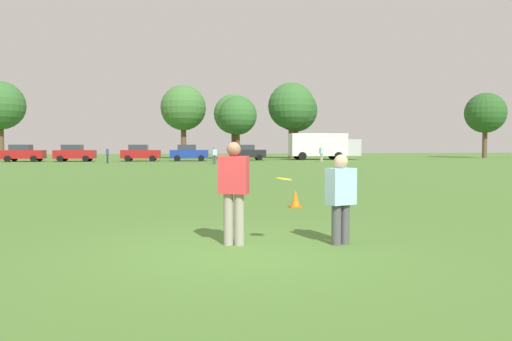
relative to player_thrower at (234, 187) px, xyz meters
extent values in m
plane|color=#47702D|center=(-0.02, -0.47, -0.98)|extent=(199.89, 199.89, 0.00)
cylinder|color=gray|center=(-0.09, 0.03, -0.54)|extent=(0.17, 0.17, 0.87)
cylinder|color=gray|center=(0.09, -0.03, -0.54)|extent=(0.17, 0.17, 0.87)
cube|color=red|center=(0.00, 0.00, 0.21)|extent=(0.55, 0.43, 0.63)
sphere|color=#8C664C|center=(0.00, 0.00, 0.64)|extent=(0.24, 0.24, 0.24)
cylinder|color=#4C4C51|center=(1.88, -0.23, -0.64)|extent=(0.16, 0.16, 0.68)
cylinder|color=#4C4C51|center=(1.71, -0.29, -0.64)|extent=(0.16, 0.16, 0.68)
cube|color=#9EC6E5|center=(1.79, -0.26, 0.01)|extent=(0.54, 0.42, 0.62)
sphere|color=#D8AD8C|center=(1.79, -0.26, 0.43)|extent=(0.24, 0.24, 0.24)
cylinder|color=yellow|center=(0.81, -0.24, 0.14)|extent=(0.27, 0.27, 0.08)
cube|color=#D8590C|center=(2.32, 4.71, -0.97)|extent=(0.32, 0.32, 0.03)
cone|color=orange|center=(2.32, 4.71, -0.73)|extent=(0.24, 0.24, 0.45)
cube|color=maroon|center=(-16.32, 47.24, -0.20)|extent=(4.28, 2.01, 0.90)
cube|color=#2D333D|center=(-16.57, 47.25, 0.52)|extent=(2.08, 1.74, 0.64)
cylinder|color=black|center=(-14.97, 48.17, -0.65)|extent=(0.67, 0.25, 0.66)
cylinder|color=black|center=(-15.07, 46.18, -0.65)|extent=(0.67, 0.25, 0.66)
cylinder|color=black|center=(-17.57, 48.30, -0.65)|extent=(0.67, 0.25, 0.66)
cylinder|color=black|center=(-17.67, 46.31, -0.65)|extent=(0.67, 0.25, 0.66)
cube|color=maroon|center=(-11.02, 46.79, -0.20)|extent=(4.28, 2.01, 0.90)
cube|color=#2D333D|center=(-11.27, 46.80, 0.52)|extent=(2.08, 1.74, 0.64)
cylinder|color=black|center=(-9.67, 47.72, -0.65)|extent=(0.67, 0.25, 0.66)
cylinder|color=black|center=(-9.77, 45.73, -0.65)|extent=(0.67, 0.25, 0.66)
cylinder|color=black|center=(-12.27, 47.85, -0.65)|extent=(0.67, 0.25, 0.66)
cylinder|color=black|center=(-12.37, 45.86, -0.65)|extent=(0.67, 0.25, 0.66)
cube|color=maroon|center=(-4.07, 46.47, -0.20)|extent=(4.28, 2.01, 0.90)
cube|color=#2D333D|center=(-4.32, 46.48, 0.52)|extent=(2.08, 1.74, 0.64)
cylinder|color=black|center=(-2.72, 47.40, -0.65)|extent=(0.67, 0.25, 0.66)
cylinder|color=black|center=(-2.82, 45.41, -0.65)|extent=(0.67, 0.25, 0.66)
cylinder|color=black|center=(-5.32, 47.53, -0.65)|extent=(0.67, 0.25, 0.66)
cylinder|color=black|center=(-5.42, 45.54, -0.65)|extent=(0.67, 0.25, 0.66)
cube|color=navy|center=(1.17, 46.11, -0.20)|extent=(4.28, 2.01, 0.90)
cube|color=#2D333D|center=(0.92, 46.12, 0.52)|extent=(2.08, 1.74, 0.64)
cylinder|color=black|center=(2.52, 47.04, -0.65)|extent=(0.67, 0.25, 0.66)
cylinder|color=black|center=(2.42, 45.04, -0.65)|extent=(0.67, 0.25, 0.66)
cylinder|color=black|center=(-0.08, 47.17, -0.65)|extent=(0.67, 0.25, 0.66)
cylinder|color=black|center=(-0.18, 45.17, -0.65)|extent=(0.67, 0.25, 0.66)
cube|color=black|center=(8.06, 48.23, -0.20)|extent=(4.28, 2.01, 0.90)
cube|color=#2D333D|center=(7.81, 48.24, 0.52)|extent=(2.08, 1.74, 0.64)
cylinder|color=black|center=(9.41, 49.16, -0.65)|extent=(0.67, 0.25, 0.66)
cylinder|color=black|center=(9.31, 47.16, -0.65)|extent=(0.67, 0.25, 0.66)
cylinder|color=black|center=(6.81, 49.29, -0.65)|extent=(0.67, 0.25, 0.66)
cylinder|color=black|center=(6.71, 47.29, -0.65)|extent=(0.67, 0.25, 0.66)
cube|color=white|center=(16.78, 48.56, 0.85)|extent=(6.92, 2.83, 2.70)
cube|color=#B2B2B7|center=(20.97, 48.35, 0.50)|extent=(1.91, 2.39, 2.00)
cylinder|color=black|center=(19.05, 49.82, -0.50)|extent=(0.97, 0.33, 0.96)
cylinder|color=black|center=(18.92, 47.08, -0.50)|extent=(0.97, 0.33, 0.96)
cylinder|color=black|center=(14.64, 50.04, -0.50)|extent=(0.97, 0.33, 0.96)
cylinder|color=black|center=(14.50, 47.30, -0.50)|extent=(0.97, 0.33, 0.96)
cylinder|color=#4C4C51|center=(2.94, 36.09, -0.58)|extent=(0.15, 0.15, 0.81)
cylinder|color=#4C4C51|center=(3.10, 36.16, -0.58)|extent=(0.15, 0.15, 0.81)
cube|color=#9EC6E5|center=(3.02, 36.13, 0.12)|extent=(0.50, 0.41, 0.57)
sphere|color=#8C664C|center=(3.02, 36.13, 0.51)|extent=(0.22, 0.22, 0.22)
cylinder|color=#1E234C|center=(-6.89, 40.48, -0.59)|extent=(0.15, 0.15, 0.77)
cylinder|color=#1E234C|center=(-6.88, 40.32, -0.59)|extent=(0.15, 0.15, 0.77)
cube|color=navy|center=(-6.88, 40.40, 0.07)|extent=(0.27, 0.43, 0.55)
sphere|color=#8C664C|center=(-6.88, 40.40, 0.44)|extent=(0.21, 0.21, 0.21)
cylinder|color=gray|center=(15.07, 41.60, -0.56)|extent=(0.16, 0.16, 0.84)
cylinder|color=gray|center=(14.92, 41.53, -0.56)|extent=(0.16, 0.16, 0.84)
cube|color=#9EC6E5|center=(14.99, 41.57, 0.16)|extent=(0.53, 0.43, 0.60)
sphere|color=#D8AD8C|center=(14.99, 41.57, 0.57)|extent=(0.23, 0.23, 0.23)
cylinder|color=brown|center=(-21.33, 56.10, 1.09)|extent=(0.69, 0.69, 4.14)
sphere|color=#33662D|center=(-21.33, 56.10, 5.67)|extent=(5.91, 5.91, 5.91)
cylinder|color=brown|center=(0.90, 57.04, 1.11)|extent=(0.70, 0.70, 4.19)
sphere|color=#3D7033|center=(0.90, 57.04, 5.75)|extent=(5.98, 5.98, 5.98)
cylinder|color=brown|center=(7.25, 54.30, 0.82)|extent=(0.60, 0.60, 3.60)
sphere|color=#3D7033|center=(7.25, 54.30, 4.81)|extent=(5.15, 5.15, 5.15)
cylinder|color=brown|center=(7.55, 52.92, 0.74)|extent=(0.57, 0.57, 3.45)
sphere|color=#33662D|center=(7.55, 52.92, 4.56)|extent=(4.93, 4.93, 4.93)
cylinder|color=brown|center=(15.12, 55.09, 1.20)|extent=(0.73, 0.73, 4.36)
sphere|color=#33662D|center=(15.12, 55.09, 6.03)|extent=(6.23, 6.23, 6.23)
cylinder|color=brown|center=(15.97, 55.83, 1.04)|extent=(0.67, 0.67, 4.04)
sphere|color=#285623|center=(15.97, 55.83, 5.52)|extent=(5.78, 5.78, 5.78)
cylinder|color=brown|center=(42.68, 53.29, 0.98)|extent=(0.65, 0.65, 3.93)
sphere|color=#285623|center=(42.68, 53.29, 5.33)|extent=(5.61, 5.61, 5.61)
camera|label=1|loc=(-1.07, -8.04, 0.69)|focal=34.01mm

